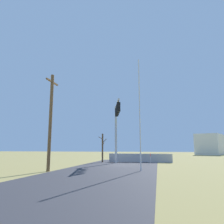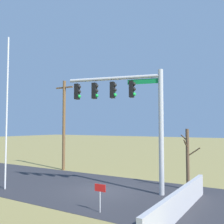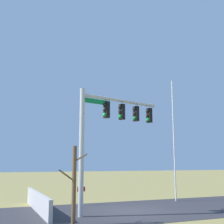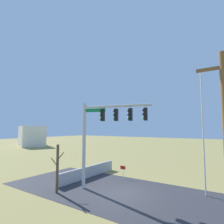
{
  "view_description": "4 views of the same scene",
  "coord_description": "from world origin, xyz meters",
  "px_view_note": "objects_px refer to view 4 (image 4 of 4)",
  "views": [
    {
      "loc": [
        -22.57,
        -4.15,
        1.79
      ],
      "look_at": [
        -0.39,
        0.6,
        5.62
      ],
      "focal_mm": 34.22,
      "sensor_mm": 36.0,
      "label": 1
    },
    {
      "loc": [
        8.33,
        -12.66,
        3.72
      ],
      "look_at": [
        0.46,
        0.22,
        4.6
      ],
      "focal_mm": 40.98,
      "sensor_mm": 36.0,
      "label": 2
    },
    {
      "loc": [
        7.95,
        16.57,
        2.81
      ],
      "look_at": [
        1.04,
        -0.12,
        5.92
      ],
      "focal_mm": 47.56,
      "sensor_mm": 36.0,
      "label": 3
    },
    {
      "loc": [
        -7.25,
        12.34,
        4.86
      ],
      "look_at": [
        0.79,
        0.38,
        6.13
      ],
      "focal_mm": 29.44,
      "sensor_mm": 36.0,
      "label": 4
    }
  ],
  "objects_px": {
    "distant_building": "(31,136)",
    "flagpole": "(203,131)",
    "signal_mast": "(104,127)",
    "open_sign": "(123,169)",
    "bare_tree": "(57,168)"
  },
  "relations": [
    {
      "from": "distant_building",
      "to": "flagpole",
      "type": "bearing_deg",
      "value": -174.48
    },
    {
      "from": "distant_building",
      "to": "bare_tree",
      "type": "bearing_deg",
      "value": 174.16
    },
    {
      "from": "open_sign",
      "to": "bare_tree",
      "type": "bearing_deg",
      "value": 70.23
    },
    {
      "from": "open_sign",
      "to": "distant_building",
      "type": "bearing_deg",
      "value": -21.05
    },
    {
      "from": "open_sign",
      "to": "distant_building",
      "type": "xyz_separation_m",
      "value": [
        38.62,
        -14.87,
        1.82
      ]
    },
    {
      "from": "bare_tree",
      "to": "distant_building",
      "type": "xyz_separation_m",
      "value": [
        36.43,
        -20.96,
        0.86
      ]
    },
    {
      "from": "bare_tree",
      "to": "open_sign",
      "type": "distance_m",
      "value": 6.54
    },
    {
      "from": "open_sign",
      "to": "flagpole",
      "type": "bearing_deg",
      "value": 175.95
    },
    {
      "from": "flagpole",
      "to": "bare_tree",
      "type": "distance_m",
      "value": 11.28
    },
    {
      "from": "signal_mast",
      "to": "open_sign",
      "type": "relative_size",
      "value": 5.7
    },
    {
      "from": "signal_mast",
      "to": "open_sign",
      "type": "bearing_deg",
      "value": -83.35
    },
    {
      "from": "flagpole",
      "to": "distant_building",
      "type": "relative_size",
      "value": 0.83
    },
    {
      "from": "signal_mast",
      "to": "distant_building",
      "type": "relative_size",
      "value": 0.63
    },
    {
      "from": "flagpole",
      "to": "bare_tree",
      "type": "height_order",
      "value": "flagpole"
    },
    {
      "from": "signal_mast",
      "to": "bare_tree",
      "type": "xyz_separation_m",
      "value": [
        2.62,
        2.36,
        -3.11
      ]
    }
  ]
}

